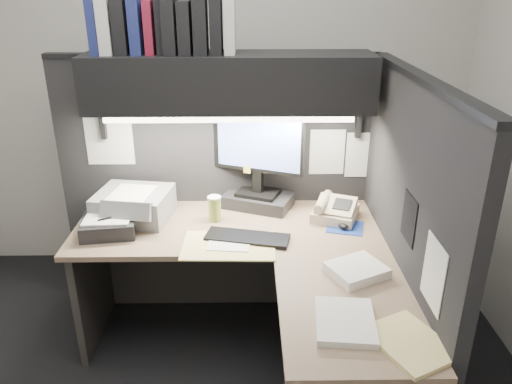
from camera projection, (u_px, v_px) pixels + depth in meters
wall_back at (215, 83)px, 3.43m from camera, size 3.50×0.04×2.70m
partition_back at (218, 189)px, 3.13m from camera, size 1.90×0.06×1.60m
partition_right at (402, 246)px, 2.45m from camera, size 0.06×1.50×1.60m
desk at (291, 330)px, 2.41m from camera, size 1.70×1.53×0.73m
overhead_shelf at (229, 82)px, 2.69m from camera, size 1.55×0.34×0.30m
task_light_tube at (229, 119)px, 2.62m from camera, size 1.32×0.04×0.04m
monitor at (258, 170)px, 2.96m from camera, size 0.53×0.37×0.60m
keyboard at (247, 238)px, 2.66m from camera, size 0.47×0.24×0.02m
mousepad at (345, 227)px, 2.79m from camera, size 0.24×0.23×0.00m
mouse at (343, 224)px, 2.78m from camera, size 0.07×0.10×0.04m
telephone at (335, 211)px, 2.88m from camera, size 0.31×0.32×0.10m
coffee_cup at (215, 209)px, 2.85m from camera, size 0.08×0.08×0.14m
printer at (134, 205)px, 2.88m from camera, size 0.45×0.40×0.16m
notebook_stack at (109, 226)px, 2.71m from camera, size 0.31×0.27×0.09m
open_folder at (229, 246)px, 2.59m from camera, size 0.49×0.33×0.01m
paper_stack_a at (357, 270)px, 2.33m from camera, size 0.31×0.30×0.05m
paper_stack_b at (345, 321)px, 2.00m from camera, size 0.26×0.31×0.03m
manila_stack at (410, 343)px, 1.89m from camera, size 0.36×0.39×0.02m
binder_row at (163, 24)px, 2.57m from camera, size 0.73×0.25×0.31m
pinned_papers at (285, 171)px, 2.69m from camera, size 1.76×1.31×0.51m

